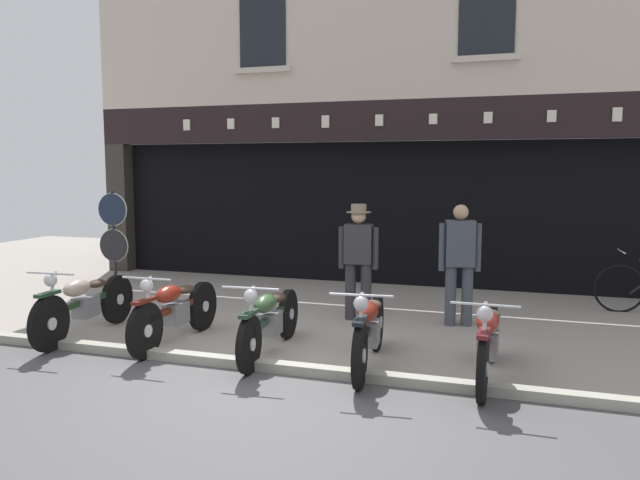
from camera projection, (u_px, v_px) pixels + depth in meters
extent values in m
cube|color=gray|center=(376.00, 289.00, 11.20)|extent=(23.36, 10.00, 0.08)
cube|color=#A4A394|center=(271.00, 370.00, 6.55)|extent=(23.36, 0.16, 0.18)
cube|color=black|center=(401.00, 207.00, 13.21)|extent=(10.45, 4.00, 2.60)
cube|color=#332D28|center=(121.00, 208.00, 12.90)|extent=(0.44, 0.36, 2.60)
cube|color=black|center=(384.00, 205.00, 11.55)|extent=(10.00, 0.03, 2.18)
cube|color=black|center=(379.00, 121.00, 10.97)|extent=(11.36, 0.24, 0.70)
cube|color=silver|center=(187.00, 125.00, 12.00)|extent=(0.14, 0.03, 0.21)
cube|color=silver|center=(231.00, 124.00, 11.71)|extent=(0.14, 0.03, 0.20)
cube|color=silver|center=(276.00, 123.00, 11.43)|extent=(0.14, 0.03, 0.19)
cube|color=silver|center=(325.00, 122.00, 11.13)|extent=(0.14, 0.03, 0.22)
cube|color=silver|center=(379.00, 120.00, 10.83)|extent=(0.14, 0.03, 0.20)
cube|color=silver|center=(433.00, 119.00, 10.54)|extent=(0.14, 0.03, 0.17)
cube|color=silver|center=(488.00, 118.00, 10.26)|extent=(0.14, 0.03, 0.18)
cube|color=silver|center=(552.00, 116.00, 9.96)|extent=(0.14, 0.03, 0.19)
cube|color=silver|center=(617.00, 114.00, 9.66)|extent=(0.14, 0.03, 0.22)
cube|color=beige|center=(381.00, 25.00, 10.85)|extent=(11.36, 0.40, 2.61)
cube|color=black|center=(262.00, 31.00, 11.32)|extent=(0.90, 0.02, 1.30)
cube|color=beige|center=(262.00, 70.00, 11.36)|extent=(1.10, 0.12, 0.10)
cube|color=black|center=(487.00, 14.00, 10.10)|extent=(0.90, 0.02, 1.30)
cube|color=beige|center=(485.00, 58.00, 10.14)|extent=(1.10, 0.12, 0.10)
cylinder|color=black|center=(49.00, 324.00, 7.18)|extent=(0.11, 0.67, 0.66)
cylinder|color=silver|center=(49.00, 324.00, 7.18)|extent=(0.11, 0.15, 0.15)
cylinder|color=black|center=(117.00, 299.00, 8.53)|extent=(0.12, 0.67, 0.66)
cylinder|color=silver|center=(117.00, 299.00, 8.53)|extent=(0.12, 0.15, 0.15)
cube|color=#1C391E|center=(86.00, 301.00, 7.84)|extent=(0.15, 1.29, 0.07)
cube|color=slate|center=(86.00, 306.00, 7.85)|extent=(0.22, 0.33, 0.26)
ellipsoid|color=tan|center=(77.00, 288.00, 7.66)|extent=(0.25, 0.47, 0.20)
ellipsoid|color=#38281E|center=(97.00, 283.00, 8.07)|extent=(0.22, 0.31, 0.10)
cube|color=#1C391E|center=(48.00, 294.00, 7.14)|extent=(0.12, 0.37, 0.04)
sphere|color=silver|center=(50.00, 280.00, 7.19)|extent=(0.15, 0.15, 0.15)
cylinder|color=silver|center=(50.00, 273.00, 7.18)|extent=(0.62, 0.06, 0.02)
cylinder|color=silver|center=(50.00, 298.00, 7.19)|extent=(0.05, 0.27, 0.61)
cylinder|color=black|center=(145.00, 331.00, 6.92)|extent=(0.07, 0.64, 0.64)
cylinder|color=silver|center=(145.00, 331.00, 6.92)|extent=(0.10, 0.14, 0.14)
cylinder|color=black|center=(203.00, 306.00, 8.16)|extent=(0.08, 0.64, 0.64)
cylinder|color=silver|center=(203.00, 306.00, 8.16)|extent=(0.11, 0.14, 0.14)
cube|color=#541B12|center=(176.00, 308.00, 7.53)|extent=(0.07, 1.21, 0.07)
cube|color=slate|center=(176.00, 313.00, 7.54)|extent=(0.20, 0.32, 0.26)
ellipsoid|color=maroon|center=(168.00, 294.00, 7.36)|extent=(0.22, 0.46, 0.20)
ellipsoid|color=#38281E|center=(186.00, 289.00, 7.73)|extent=(0.20, 0.30, 0.10)
cube|color=#541B12|center=(144.00, 301.00, 6.88)|extent=(0.10, 0.36, 0.04)
sphere|color=silver|center=(147.00, 286.00, 6.92)|extent=(0.15, 0.15, 0.15)
cylinder|color=silver|center=(146.00, 279.00, 6.91)|extent=(0.62, 0.02, 0.02)
cylinder|color=silver|center=(146.00, 304.00, 6.93)|extent=(0.04, 0.25, 0.62)
cylinder|color=black|center=(249.00, 344.00, 6.43)|extent=(0.11, 0.62, 0.61)
cylinder|color=silver|center=(249.00, 344.00, 6.43)|extent=(0.11, 0.14, 0.13)
cylinder|color=black|center=(288.00, 314.00, 7.79)|extent=(0.12, 0.62, 0.61)
cylinder|color=silver|center=(288.00, 314.00, 7.79)|extent=(0.12, 0.14, 0.13)
cube|color=#1F3828|center=(270.00, 317.00, 7.10)|extent=(0.17, 1.29, 0.07)
cube|color=slate|center=(270.00, 323.00, 7.10)|extent=(0.22, 0.33, 0.26)
ellipsoid|color=#33512E|center=(265.00, 303.00, 6.91)|extent=(0.25, 0.47, 0.20)
ellipsoid|color=#38281E|center=(277.00, 297.00, 7.32)|extent=(0.22, 0.31, 0.10)
cube|color=#1F3828|center=(249.00, 314.00, 6.40)|extent=(0.13, 0.37, 0.04)
sphere|color=silver|center=(250.00, 296.00, 6.43)|extent=(0.15, 0.15, 0.15)
cylinder|color=silver|center=(250.00, 288.00, 6.42)|extent=(0.62, 0.07, 0.02)
cylinder|color=silver|center=(250.00, 316.00, 6.44)|extent=(0.06, 0.27, 0.61)
cylinder|color=black|center=(360.00, 355.00, 5.99)|extent=(0.13, 0.65, 0.65)
cylinder|color=silver|center=(360.00, 355.00, 5.99)|extent=(0.11, 0.15, 0.14)
cylinder|color=black|center=(377.00, 322.00, 7.28)|extent=(0.14, 0.65, 0.65)
cylinder|color=silver|center=(377.00, 322.00, 7.28)|extent=(0.12, 0.15, 0.14)
cube|color=black|center=(369.00, 326.00, 6.62)|extent=(0.19, 1.23, 0.07)
cube|color=slate|center=(369.00, 333.00, 6.63)|extent=(0.23, 0.34, 0.26)
ellipsoid|color=maroon|center=(367.00, 311.00, 6.45)|extent=(0.26, 0.48, 0.20)
ellipsoid|color=#38281E|center=(372.00, 305.00, 6.84)|extent=(0.23, 0.32, 0.10)
cube|color=black|center=(360.00, 321.00, 5.95)|extent=(0.14, 0.37, 0.04)
sphere|color=silver|center=(361.00, 303.00, 5.99)|extent=(0.15, 0.15, 0.15)
cylinder|color=silver|center=(361.00, 295.00, 5.98)|extent=(0.62, 0.09, 0.02)
cylinder|color=silver|center=(361.00, 325.00, 6.00)|extent=(0.06, 0.23, 0.62)
cylinder|color=black|center=(483.00, 369.00, 5.63)|extent=(0.08, 0.62, 0.62)
cylinder|color=silver|center=(483.00, 369.00, 5.63)|extent=(0.10, 0.14, 0.14)
cylinder|color=black|center=(492.00, 333.00, 6.86)|extent=(0.09, 0.62, 0.62)
cylinder|color=silver|center=(492.00, 333.00, 6.86)|extent=(0.11, 0.14, 0.14)
cube|color=#5B181B|center=(488.00, 338.00, 6.23)|extent=(0.09, 1.21, 0.07)
cube|color=slate|center=(488.00, 344.00, 6.24)|extent=(0.21, 0.32, 0.26)
ellipsoid|color=maroon|center=(488.00, 322.00, 6.06)|extent=(0.23, 0.46, 0.20)
ellipsoid|color=#38281E|center=(490.00, 315.00, 6.43)|extent=(0.21, 0.30, 0.10)
cube|color=#5B181B|center=(484.00, 333.00, 5.60)|extent=(0.11, 0.36, 0.04)
sphere|color=silver|center=(485.00, 313.00, 5.63)|extent=(0.15, 0.15, 0.15)
cylinder|color=silver|center=(485.00, 305.00, 5.62)|extent=(0.62, 0.04, 0.02)
cylinder|color=silver|center=(484.00, 337.00, 5.64)|extent=(0.04, 0.23, 0.62)
cylinder|color=#2D2D33|center=(366.00, 291.00, 8.69)|extent=(0.15, 0.15, 0.82)
cylinder|color=#2D2D33|center=(350.00, 291.00, 8.73)|extent=(0.15, 0.15, 0.82)
cube|color=#2D2D33|center=(358.00, 244.00, 8.63)|extent=(0.40, 0.26, 0.55)
cube|color=white|center=(360.00, 238.00, 8.74)|extent=(0.14, 0.03, 0.31)
cube|color=#47234C|center=(360.00, 239.00, 8.75)|extent=(0.05, 0.02, 0.29)
cylinder|color=#2D2D33|center=(375.00, 248.00, 8.59)|extent=(0.09, 0.09, 0.58)
cylinder|color=#2D2D33|center=(342.00, 247.00, 8.69)|extent=(0.09, 0.09, 0.58)
sphere|color=tan|center=(359.00, 216.00, 8.59)|extent=(0.20, 0.20, 0.20)
cylinder|color=#7F705B|center=(359.00, 212.00, 8.58)|extent=(0.34, 0.34, 0.01)
cylinder|color=#7F705B|center=(359.00, 208.00, 8.58)|extent=(0.21, 0.21, 0.11)
cylinder|color=#3D424C|center=(467.00, 295.00, 8.37)|extent=(0.15, 0.15, 0.83)
cylinder|color=#3D424C|center=(450.00, 295.00, 8.39)|extent=(0.15, 0.15, 0.83)
cube|color=#3D424C|center=(460.00, 243.00, 8.30)|extent=(0.42, 0.30, 0.62)
cube|color=silver|center=(459.00, 237.00, 8.41)|extent=(0.14, 0.05, 0.34)
cube|color=black|center=(459.00, 238.00, 8.42)|extent=(0.05, 0.02, 0.32)
cylinder|color=#3D424C|center=(478.00, 247.00, 8.29)|extent=(0.09, 0.09, 0.64)
cylinder|color=#3D424C|center=(442.00, 247.00, 8.33)|extent=(0.09, 0.09, 0.64)
sphere|color=tan|center=(461.00, 212.00, 8.25)|extent=(0.20, 0.20, 0.20)
cylinder|color=#232328|center=(114.00, 239.00, 11.19)|extent=(0.06, 0.06, 1.71)
cylinder|color=#192338|center=(112.00, 209.00, 11.11)|extent=(0.57, 0.03, 0.57)
torus|color=silver|center=(113.00, 209.00, 11.12)|extent=(0.60, 0.04, 0.60)
cylinder|color=black|center=(114.00, 246.00, 11.18)|extent=(0.57, 0.03, 0.57)
torus|color=beige|center=(114.00, 245.00, 11.19)|extent=(0.60, 0.04, 0.60)
cube|color=silver|center=(476.00, 200.00, 10.87)|extent=(0.75, 0.02, 0.97)
cube|color=#232328|center=(476.00, 178.00, 10.82)|extent=(0.75, 0.01, 0.20)
torus|color=black|center=(619.00, 289.00, 9.20)|extent=(0.73, 0.08, 0.73)
cylinder|color=silver|center=(622.00, 251.00, 9.13)|extent=(0.05, 0.50, 0.02)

